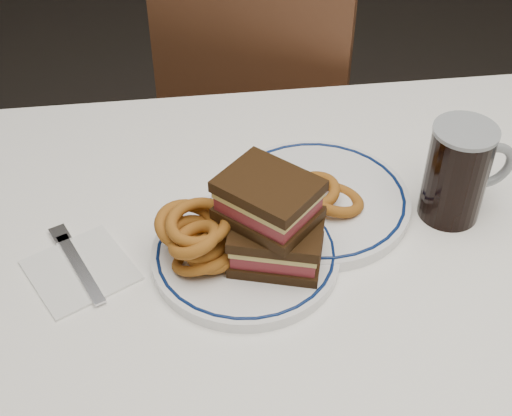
{
  "coord_description": "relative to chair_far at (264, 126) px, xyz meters",
  "views": [
    {
      "loc": [
        -0.22,
        -0.7,
        1.47
      ],
      "look_at": [
        -0.13,
        0.02,
        0.82
      ],
      "focal_mm": 50.0,
      "sensor_mm": 36.0,
      "label": 1
    }
  ],
  "objects": [
    {
      "name": "onion_rings_main",
      "position": [
        -0.18,
        -0.69,
        0.32
      ],
      "size": [
        0.11,
        0.12,
        0.1
      ],
      "color": "brown",
      "rests_on": "main_plate"
    },
    {
      "name": "napkin_fork",
      "position": [
        -0.35,
        -0.68,
        0.26
      ],
      "size": [
        0.17,
        0.18,
        0.01
      ],
      "color": "white",
      "rests_on": "dining_table"
    },
    {
      "name": "reuben_sandwich",
      "position": [
        -0.09,
        -0.7,
        0.34
      ],
      "size": [
        0.16,
        0.16,
        0.13
      ],
      "color": "black",
      "rests_on": "main_plate"
    },
    {
      "name": "beer_mug",
      "position": [
        0.2,
        -0.63,
        0.34
      ],
      "size": [
        0.14,
        0.09,
        0.15
      ],
      "color": "black",
      "rests_on": "dining_table"
    },
    {
      "name": "chair_far",
      "position": [
        0.0,
        0.0,
        0.0
      ],
      "size": [
        0.55,
        0.55,
        0.9
      ],
      "color": "#462616",
      "rests_on": "floor"
    },
    {
      "name": "ketchup_ramekin",
      "position": [
        -0.13,
        -0.61,
        0.3
      ],
      "size": [
        0.06,
        0.06,
        0.04
      ],
      "color": "silver",
      "rests_on": "main_plate"
    },
    {
      "name": "main_plate",
      "position": [
        -0.12,
        -0.69,
        0.27
      ],
      "size": [
        0.26,
        0.26,
        0.02
      ],
      "color": "white",
      "rests_on": "dining_table"
    },
    {
      "name": "dining_table",
      "position": [
        0.02,
        -0.69,
        0.15
      ],
      "size": [
        1.27,
        0.87,
        0.75
      ],
      "color": "white",
      "rests_on": "floor"
    },
    {
      "name": "onion_rings_far",
      "position": [
        0.01,
        -0.6,
        0.29
      ],
      "size": [
        0.12,
        0.1,
        0.05
      ],
      "color": "brown",
      "rests_on": "far_plate"
    },
    {
      "name": "far_plate",
      "position": [
        -0.0,
        -0.59,
        0.27
      ],
      "size": [
        0.28,
        0.28,
        0.02
      ],
      "color": "white",
      "rests_on": "dining_table"
    }
  ]
}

